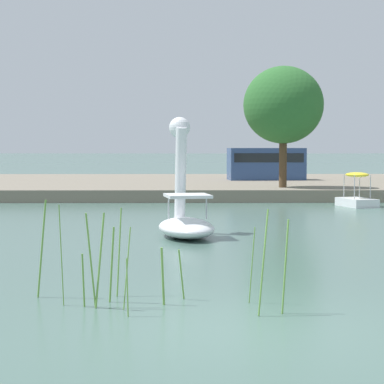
# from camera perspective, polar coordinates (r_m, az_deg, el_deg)

# --- Properties ---
(ground_plane) EXTENTS (627.57, 627.57, 0.00)m
(ground_plane) POSITION_cam_1_polar(r_m,az_deg,el_deg) (10.25, 3.75, -10.14)
(ground_plane) COLOR #47665B
(shore_bank_far) EXTENTS (134.80, 20.48, 0.55)m
(shore_bank_far) POSITION_cam_1_polar(r_m,az_deg,el_deg) (43.21, 0.34, 0.53)
(shore_bank_far) COLOR slate
(shore_bank_far) RESTS_ON ground_plane
(swan_boat) EXTENTS (1.87, 3.05, 3.24)m
(swan_boat) POSITION_cam_1_polar(r_m,az_deg,el_deg) (20.42, -0.52, -1.51)
(swan_boat) COLOR white
(swan_boat) RESTS_ON ground_plane
(pedal_boat_yellow) EXTENTS (1.49, 2.07, 1.39)m
(pedal_boat_yellow) POSITION_cam_1_polar(r_m,az_deg,el_deg) (31.65, 12.22, -0.28)
(pedal_boat_yellow) COLOR white
(pedal_boat_yellow) RESTS_ON ground_plane
(tree_sapling_by_fence) EXTENTS (4.76, 4.55, 5.60)m
(tree_sapling_by_fence) POSITION_cam_1_polar(r_m,az_deg,el_deg) (35.60, 6.83, 6.45)
(tree_sapling_by_fence) COLOR #4C3823
(tree_sapling_by_fence) RESTS_ON shore_bank_far
(parked_van) EXTENTS (4.42, 2.21, 1.82)m
(parked_van) POSITION_cam_1_polar(r_m,az_deg,el_deg) (43.87, 5.55, 2.20)
(parked_van) COLOR navy
(parked_van) RESTS_ON shore_bank_far
(reed_clump_foreground) EXTENTS (3.86, 1.63, 1.56)m
(reed_clump_foreground) POSITION_cam_1_polar(r_m,az_deg,el_deg) (11.57, -4.18, -5.36)
(reed_clump_foreground) COLOR #669942
(reed_clump_foreground) RESTS_ON ground_plane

